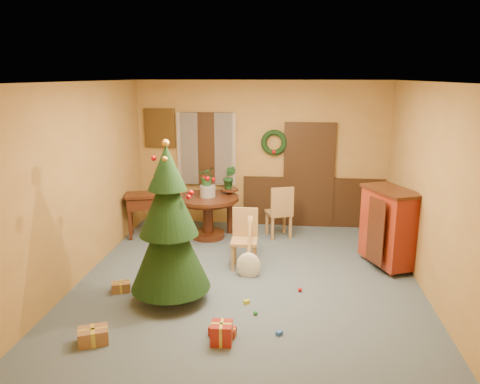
# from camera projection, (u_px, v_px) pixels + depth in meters

# --- Properties ---
(room_envelope) EXTENTS (5.50, 5.50, 5.50)m
(room_envelope) POSITION_uv_depth(u_px,v_px,m) (271.00, 171.00, 9.37)
(room_envelope) COLOR #3A4855
(room_envelope) RESTS_ON ground
(dining_table) EXTENTS (1.16, 1.16, 0.80)m
(dining_table) POSITION_uv_depth(u_px,v_px,m) (208.00, 209.00, 8.73)
(dining_table) COLOR black
(dining_table) RESTS_ON floor
(urn) EXTENTS (0.29, 0.29, 0.21)m
(urn) POSITION_uv_depth(u_px,v_px,m) (208.00, 191.00, 8.65)
(urn) COLOR slate
(urn) RESTS_ON dining_table
(centerpiece_plant) EXTENTS (0.33, 0.28, 0.36)m
(centerpiece_plant) POSITION_uv_depth(u_px,v_px,m) (207.00, 176.00, 8.58)
(centerpiece_plant) COLOR #1E4C23
(centerpiece_plant) RESTS_ON urn
(chair_near) EXTENTS (0.41, 0.41, 0.94)m
(chair_near) POSITION_uv_depth(u_px,v_px,m) (245.00, 236.00, 7.43)
(chair_near) COLOR olive
(chair_near) RESTS_ON floor
(chair_far) EXTENTS (0.56, 0.56, 1.00)m
(chair_far) POSITION_uv_depth(u_px,v_px,m) (280.00, 210.00, 8.72)
(chair_far) COLOR olive
(chair_far) RESTS_ON floor
(guitar) EXTENTS (0.49, 0.64, 0.85)m
(guitar) POSITION_uv_depth(u_px,v_px,m) (249.00, 250.00, 7.03)
(guitar) COLOR beige
(guitar) RESTS_ON floor
(plant_stand) EXTENTS (0.34, 0.34, 0.88)m
(plant_stand) POSITION_uv_depth(u_px,v_px,m) (230.00, 206.00, 8.98)
(plant_stand) COLOR black
(plant_stand) RESTS_ON floor
(stand_plant) EXTENTS (0.27, 0.23, 0.45)m
(stand_plant) POSITION_uv_depth(u_px,v_px,m) (230.00, 177.00, 8.85)
(stand_plant) COLOR #19471E
(stand_plant) RESTS_ON plant_stand
(christmas_tree) EXTENTS (1.07, 1.07, 2.21)m
(christmas_tree) POSITION_uv_depth(u_px,v_px,m) (169.00, 227.00, 6.14)
(christmas_tree) COLOR #382111
(christmas_tree) RESTS_ON floor
(writing_desk) EXTENTS (1.04, 0.70, 0.84)m
(writing_desk) POSITION_uv_depth(u_px,v_px,m) (152.00, 204.00, 8.79)
(writing_desk) COLOR black
(writing_desk) RESTS_ON floor
(sideboard) EXTENTS (0.88, 1.12, 1.28)m
(sideboard) POSITION_uv_depth(u_px,v_px,m) (389.00, 226.00, 7.36)
(sideboard) COLOR #5B110A
(sideboard) RESTS_ON floor
(gift_a) EXTENTS (0.40, 0.35, 0.18)m
(gift_a) POSITION_uv_depth(u_px,v_px,m) (93.00, 336.00, 5.35)
(gift_a) COLOR brown
(gift_a) RESTS_ON floor
(gift_b) EXTENTS (0.25, 0.25, 0.25)m
(gift_b) POSITION_uv_depth(u_px,v_px,m) (222.00, 333.00, 5.34)
(gift_b) COLOR maroon
(gift_b) RESTS_ON floor
(gift_c) EXTENTS (0.30, 0.25, 0.14)m
(gift_c) POSITION_uv_depth(u_px,v_px,m) (121.00, 287.00, 6.63)
(gift_c) COLOR brown
(gift_c) RESTS_ON floor
(gift_d) EXTENTS (0.34, 0.19, 0.11)m
(gift_d) POSITION_uv_depth(u_px,v_px,m) (222.00, 331.00, 5.51)
(gift_d) COLOR maroon
(gift_d) RESTS_ON floor
(toy_a) EXTENTS (0.09, 0.09, 0.05)m
(toy_a) POSITION_uv_depth(u_px,v_px,m) (279.00, 333.00, 5.52)
(toy_a) COLOR #2754AD
(toy_a) RESTS_ON floor
(toy_b) EXTENTS (0.06, 0.06, 0.06)m
(toy_b) POSITION_uv_depth(u_px,v_px,m) (255.00, 313.00, 5.98)
(toy_b) COLOR #227F33
(toy_b) RESTS_ON floor
(toy_c) EXTENTS (0.09, 0.09, 0.05)m
(toy_c) POSITION_uv_depth(u_px,v_px,m) (247.00, 302.00, 6.28)
(toy_c) COLOR gold
(toy_c) RESTS_ON floor
(toy_d) EXTENTS (0.06, 0.06, 0.06)m
(toy_d) POSITION_uv_depth(u_px,v_px,m) (300.00, 290.00, 6.63)
(toy_d) COLOR red
(toy_d) RESTS_ON floor
(toy_e) EXTENTS (0.08, 0.06, 0.05)m
(toy_e) POSITION_uv_depth(u_px,v_px,m) (221.00, 342.00, 5.34)
(toy_e) COLOR gold
(toy_e) RESTS_ON floor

